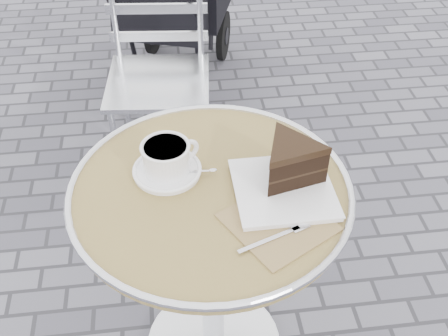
{
  "coord_description": "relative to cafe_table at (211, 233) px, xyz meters",
  "views": [
    {
      "loc": [
        -0.09,
        -1.01,
        1.7
      ],
      "look_at": [
        0.04,
        0.02,
        0.78
      ],
      "focal_mm": 45.0,
      "sensor_mm": 36.0,
      "label": 1
    }
  ],
  "objects": [
    {
      "name": "bistro_chair",
      "position": [
        -0.11,
        1.01,
        -0.01
      ],
      "size": [
        0.44,
        0.44,
        0.9
      ],
      "rotation": [
        0.0,
        0.0,
        -0.1
      ],
      "color": "silver",
      "rests_on": "ground"
    },
    {
      "name": "cafe_table",
      "position": [
        0.0,
        0.0,
        0.0
      ],
      "size": [
        0.72,
        0.72,
        0.74
      ],
      "color": "silver",
      "rests_on": "ground"
    },
    {
      "name": "cappuccino_set",
      "position": [
        -0.1,
        0.07,
        0.2
      ],
      "size": [
        0.2,
        0.17,
        0.09
      ],
      "rotation": [
        0.0,
        0.0,
        0.43
      ],
      "color": "white",
      "rests_on": "cafe_table"
    },
    {
      "name": "cake_plate_set",
      "position": [
        0.19,
        -0.02,
        0.22
      ],
      "size": [
        0.31,
        0.39,
        0.13
      ],
      "rotation": [
        0.0,
        0.0,
        0.01
      ],
      "color": "#90724F",
      "rests_on": "cafe_table"
    }
  ]
}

